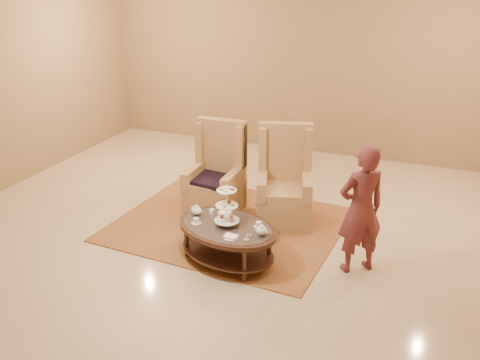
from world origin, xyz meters
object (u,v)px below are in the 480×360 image
at_px(armchair_right, 284,190).
at_px(armchair_left, 217,182).
at_px(person, 361,210).
at_px(tea_table, 227,232).

bearing_deg(armchair_right, armchair_left, 168.55).
bearing_deg(person, armchair_left, -60.18).
relative_size(armchair_right, person, 0.87).
bearing_deg(tea_table, person, 32.01).
relative_size(tea_table, armchair_left, 1.13).
xyz_separation_m(tea_table, armchair_right, (0.29, 1.35, 0.06)).
distance_m(armchair_right, person, 1.56).
relative_size(armchair_left, armchair_right, 0.98).
xyz_separation_m(armchair_left, person, (2.17, -0.84, 0.33)).
relative_size(armchair_left, person, 0.86).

